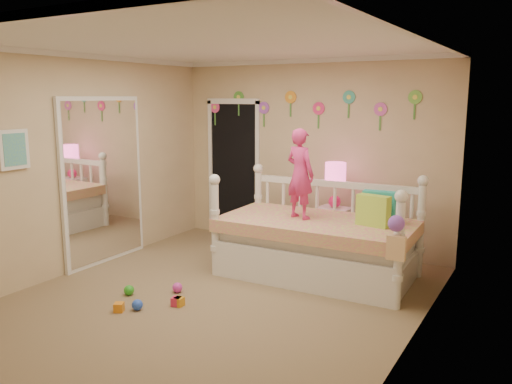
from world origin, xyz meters
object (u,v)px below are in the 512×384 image
Objects in this scene: nightstand at (334,233)px; table_lamp at (335,178)px; child at (300,174)px; daybed at (317,225)px.

nightstand is 1.16× the size of table_lamp.
child is 0.79m from table_lamp.
table_lamp is (0.14, 0.76, -0.14)m from child.
table_lamp reaches higher than daybed.
nightstand is (-0.08, 0.72, -0.28)m from daybed.
child is (-0.21, -0.04, 0.60)m from daybed.
daybed is at bearing -84.04° from table_lamp.
table_lamp is at bearing 94.08° from daybed.
nightstand is 0.73m from table_lamp.
child reaches higher than nightstand.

